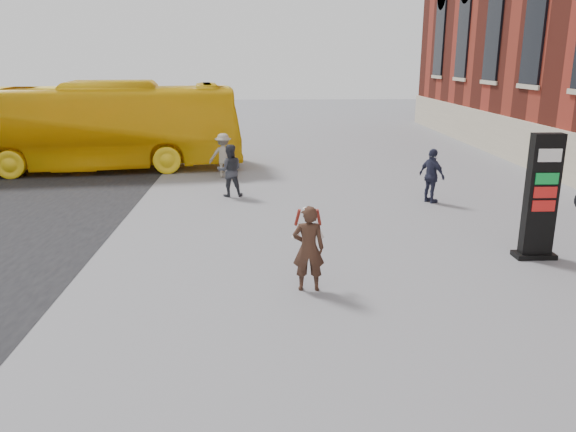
{
  "coord_description": "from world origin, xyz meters",
  "views": [
    {
      "loc": [
        -1.21,
        -10.44,
        4.26
      ],
      "look_at": [
        -0.69,
        0.45,
        1.18
      ],
      "focal_mm": 35.0,
      "sensor_mm": 36.0,
      "label": 1
    }
  ],
  "objects_px": {
    "woman": "(308,247)",
    "pedestrian_b": "(223,156)",
    "pedestrian_c": "(432,176)",
    "bus": "(81,127)",
    "pedestrian_a": "(230,171)",
    "info_pylon": "(541,197)"
  },
  "relations": [
    {
      "from": "woman",
      "to": "bus",
      "type": "bearing_deg",
      "value": -55.55
    },
    {
      "from": "woman",
      "to": "bus",
      "type": "relative_size",
      "value": 0.14
    },
    {
      "from": "woman",
      "to": "bus",
      "type": "xyz_separation_m",
      "value": [
        -7.8,
        12.21,
        0.86
      ]
    },
    {
      "from": "bus",
      "to": "woman",
      "type": "bearing_deg",
      "value": -154.22
    },
    {
      "from": "bus",
      "to": "pedestrian_b",
      "type": "height_order",
      "value": "bus"
    },
    {
      "from": "woman",
      "to": "pedestrian_b",
      "type": "height_order",
      "value": "woman"
    },
    {
      "from": "bus",
      "to": "pedestrian_a",
      "type": "distance_m",
      "value": 7.56
    },
    {
      "from": "pedestrian_c",
      "to": "info_pylon",
      "type": "bearing_deg",
      "value": 160.26
    },
    {
      "from": "pedestrian_a",
      "to": "pedestrian_c",
      "type": "bearing_deg",
      "value": 163.78
    },
    {
      "from": "info_pylon",
      "to": "pedestrian_a",
      "type": "height_order",
      "value": "info_pylon"
    },
    {
      "from": "info_pylon",
      "to": "pedestrian_c",
      "type": "xyz_separation_m",
      "value": [
        -0.86,
        4.97,
        -0.55
      ]
    },
    {
      "from": "info_pylon",
      "to": "pedestrian_c",
      "type": "relative_size",
      "value": 1.66
    },
    {
      "from": "woman",
      "to": "pedestrian_b",
      "type": "xyz_separation_m",
      "value": [
        -2.25,
        10.54,
        -0.04
      ]
    },
    {
      "from": "pedestrian_c",
      "to": "pedestrian_b",
      "type": "bearing_deg",
      "value": 28.71
    },
    {
      "from": "woman",
      "to": "pedestrian_a",
      "type": "xyz_separation_m",
      "value": [
        -1.87,
        7.61,
        -0.02
      ]
    },
    {
      "from": "woman",
      "to": "pedestrian_c",
      "type": "distance_m",
      "value": 7.78
    },
    {
      "from": "pedestrian_a",
      "to": "woman",
      "type": "bearing_deg",
      "value": 97.78
    },
    {
      "from": "bus",
      "to": "pedestrian_a",
      "type": "xyz_separation_m",
      "value": [
        5.93,
        -4.6,
        -0.88
      ]
    },
    {
      "from": "info_pylon",
      "to": "pedestrian_b",
      "type": "bearing_deg",
      "value": 129.73
    },
    {
      "from": "info_pylon",
      "to": "woman",
      "type": "relative_size",
      "value": 1.66
    },
    {
      "from": "bus",
      "to": "info_pylon",
      "type": "bearing_deg",
      "value": -136.3
    },
    {
      "from": "pedestrian_b",
      "to": "pedestrian_c",
      "type": "relative_size",
      "value": 0.98
    }
  ]
}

